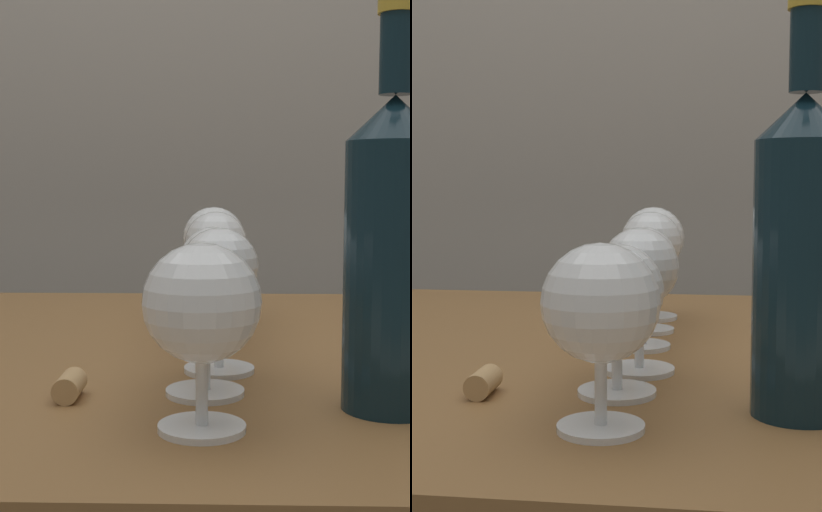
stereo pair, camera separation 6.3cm
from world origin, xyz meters
The scene contains 10 objects.
back_wall centered at (0.00, 0.94, 1.30)m, with size 5.00×0.08×2.60m, color gray.
dining_table centered at (0.00, 0.00, 0.66)m, with size 1.54×0.80×0.75m.
wine_glass_merlot centered at (0.02, -0.28, 0.84)m, with size 0.09×0.09×0.14m.
wine_glass_rose centered at (0.02, -0.18, 0.83)m, with size 0.08×0.08×0.13m.
wine_glass_pinot centered at (0.03, -0.10, 0.84)m, with size 0.07×0.07×0.14m.
wine_glass_port centered at (0.03, 0.00, 0.84)m, with size 0.07×0.07×0.13m.
wine_glass_cabernet centered at (0.03, 0.09, 0.85)m, with size 0.07×0.07×0.14m.
wine_glass_white centered at (0.02, 0.18, 0.85)m, with size 0.08×0.08×0.15m.
wine_bottle centered at (0.17, -0.22, 0.88)m, with size 0.07×0.07×0.32m.
cork centered at (-0.09, -0.20, 0.76)m, with size 0.02×0.02×0.04m, color tan.
Camera 2 is at (0.10, -0.80, 0.93)m, focal length 52.91 mm.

